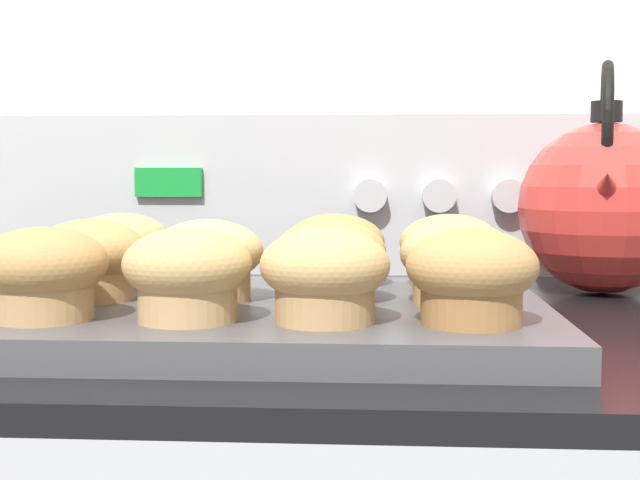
{
  "coord_description": "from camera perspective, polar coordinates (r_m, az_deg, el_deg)",
  "views": [
    {
      "loc": [
        0.07,
        -0.41,
        1.04
      ],
      "look_at": [
        0.03,
        0.22,
        0.99
      ],
      "focal_mm": 50.0,
      "sensor_mm": 36.0,
      "label": 1
    }
  ],
  "objects": [
    {
      "name": "muffin_pan",
      "position": [
        0.66,
        -3.18,
        -4.91
      ],
      "size": [
        0.4,
        0.31,
        0.02
      ],
      "color": "#4C4C51",
      "rests_on": "stove_range"
    },
    {
      "name": "muffin_r1_c2",
      "position": [
        0.65,
        0.64,
        -1.29
      ],
      "size": [
        0.08,
        0.08,
        0.06
      ],
      "color": "tan",
      "rests_on": "muffin_pan"
    },
    {
      "name": "wall_back",
      "position": [
        1.09,
        0.26,
        12.72
      ],
      "size": [
        8.0,
        0.05,
        2.4
      ],
      "color": "white",
      "rests_on": "ground_plane"
    },
    {
      "name": "muffin_r1_c3",
      "position": [
        0.65,
        8.76,
        -1.37
      ],
      "size": [
        0.08,
        0.08,
        0.06
      ],
      "color": "tan",
      "rests_on": "muffin_pan"
    },
    {
      "name": "control_panel",
      "position": [
        1.03,
        0.17,
        2.93
      ],
      "size": [
        0.76,
        0.07,
        0.18
      ],
      "color": "#B7BABF",
      "rests_on": "stove_range"
    },
    {
      "name": "muffin_r1_c0",
      "position": [
        0.68,
        -14.52,
        -1.16
      ],
      "size": [
        0.08,
        0.08,
        0.06
      ],
      "color": "tan",
      "rests_on": "muffin_pan"
    },
    {
      "name": "muffin_r2_c0",
      "position": [
        0.77,
        -12.57,
        -0.49
      ],
      "size": [
        0.08,
        0.08,
        0.06
      ],
      "color": "tan",
      "rests_on": "muffin_pan"
    },
    {
      "name": "muffin_r0_c0",
      "position": [
        0.6,
        -17.3,
        -1.99
      ],
      "size": [
        0.08,
        0.08,
        0.06
      ],
      "color": "tan",
      "rests_on": "muffin_pan"
    },
    {
      "name": "muffin_r2_c2",
      "position": [
        0.74,
        0.97,
        -0.59
      ],
      "size": [
        0.08,
        0.08,
        0.06
      ],
      "color": "#A37A4C",
      "rests_on": "muffin_pan"
    },
    {
      "name": "muffin_r0_c3",
      "position": [
        0.56,
        9.68,
        -2.26
      ],
      "size": [
        0.08,
        0.08,
        0.06
      ],
      "color": "olive",
      "rests_on": "muffin_pan"
    },
    {
      "name": "muffin_r0_c1",
      "position": [
        0.57,
        -8.48,
        -2.12
      ],
      "size": [
        0.08,
        0.08,
        0.06
      ],
      "color": "tan",
      "rests_on": "muffin_pan"
    },
    {
      "name": "muffin_r1_c1",
      "position": [
        0.66,
        -7.2,
        -1.22
      ],
      "size": [
        0.08,
        0.08,
        0.06
      ],
      "color": "tan",
      "rests_on": "muffin_pan"
    },
    {
      "name": "tea_kettle",
      "position": [
        0.9,
        17.73,
        2.18
      ],
      "size": [
        0.16,
        0.19,
        0.22
      ],
      "color": "red",
      "rests_on": "stove_range"
    },
    {
      "name": "muffin_r2_c3",
      "position": [
        0.74,
        8.29,
        -0.62
      ],
      "size": [
        0.08,
        0.08,
        0.06
      ],
      "color": "tan",
      "rests_on": "muffin_pan"
    },
    {
      "name": "muffin_r0_c2",
      "position": [
        0.56,
        0.31,
        -2.21
      ],
      "size": [
        0.08,
        0.08,
        0.06
      ],
      "color": "tan",
      "rests_on": "muffin_pan"
    }
  ]
}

